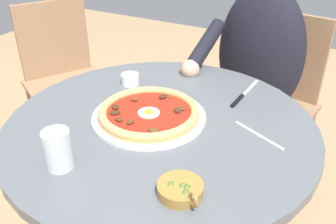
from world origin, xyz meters
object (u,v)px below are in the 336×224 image
ramekin_capers (130,79)px  cafe_chair_diner (268,90)px  steak_knife (242,96)px  pizza_on_plate (148,114)px  water_glass (58,151)px  olive_pan (180,189)px  fork_utensil (258,135)px  dining_table (161,173)px  cafe_chair_spare_far (64,72)px  diner_person (253,100)px

ramekin_capers → cafe_chair_diner: bearing=-29.7°
steak_knife → ramekin_capers: size_ratio=3.66×
pizza_on_plate → water_glass: size_ratio=3.36×
water_glass → cafe_chair_diner: bearing=-12.4°
olive_pan → fork_utensil: bearing=-14.8°
ramekin_capers → fork_utensil: size_ratio=0.39×
dining_table → cafe_chair_spare_far: bearing=61.7°
pizza_on_plate → cafe_chair_spare_far: size_ratio=0.39×
dining_table → pizza_on_plate: bearing=95.6°
ramekin_capers → cafe_chair_spare_far: 0.70m
ramekin_capers → cafe_chair_diner: 0.73m
fork_utensil → cafe_chair_spare_far: 1.17m
ramekin_capers → steak_knife: bearing=-75.8°
water_glass → steak_knife: bearing=-25.3°
pizza_on_plate → ramekin_capers: ramekin_capers is taller
olive_pan → cafe_chair_spare_far: 1.23m
steak_knife → diner_person: diner_person is taller
dining_table → water_glass: (-0.29, 0.10, 0.24)m
steak_knife → cafe_chair_diner: cafe_chair_diner is taller
olive_pan → dining_table: bearing=38.4°
olive_pan → ramekin_capers: bearing=45.2°
dining_table → olive_pan: olive_pan is taller
pizza_on_plate → water_glass: 0.30m
dining_table → cafe_chair_spare_far: (0.44, 0.82, 0.00)m
ramekin_capers → water_glass: bearing=-166.4°
cafe_chair_diner → cafe_chair_spare_far: cafe_chair_spare_far is taller
olive_pan → cafe_chair_diner: bearing=3.4°
dining_table → ramekin_capers: (0.16, 0.22, 0.21)m
fork_utensil → ramekin_capers: bearing=78.8°
water_glass → ramekin_capers: size_ratio=1.61×
water_glass → olive_pan: (0.06, -0.29, -0.03)m
dining_table → diner_person: (0.62, -0.10, -0.00)m
pizza_on_plate → steak_knife: 0.32m
pizza_on_plate → olive_pan: 0.33m
dining_table → cafe_chair_diner: (0.77, -0.13, -0.01)m
steak_knife → cafe_chair_diner: (0.51, 0.03, -0.21)m
pizza_on_plate → olive_pan: (-0.24, -0.23, -0.00)m
cafe_chair_diner → dining_table: bearing=170.4°
cafe_chair_diner → water_glass: bearing=167.6°
dining_table → water_glass: 0.39m
steak_knife → cafe_chair_diner: size_ratio=0.27×
dining_table → olive_pan: bearing=-141.6°
water_glass → dining_table: bearing=-19.6°
olive_pan → water_glass: bearing=100.7°
water_glass → fork_utensil: (0.36, -0.37, -0.04)m
fork_utensil → cafe_chair_spare_far: (0.37, 1.09, -0.19)m
steak_knife → diner_person: (0.36, 0.05, -0.20)m
pizza_on_plate → dining_table: bearing=-84.4°
water_glass → ramekin_capers: (0.46, 0.11, -0.02)m
diner_person → cafe_chair_spare_far: size_ratio=1.37×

